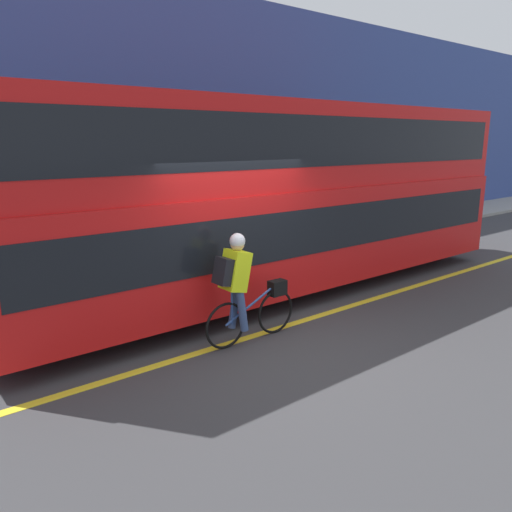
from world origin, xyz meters
name	(u,v)px	position (x,y,z in m)	size (l,w,h in m)	color
ground_plane	(256,339)	(0.00, 0.00, 0.00)	(80.00, 80.00, 0.00)	#38383A
road_center_line	(252,336)	(0.00, 0.10, 0.00)	(50.00, 0.14, 0.01)	yellow
sidewalk_curb	(118,270)	(0.00, 4.77, 0.05)	(60.00, 2.14, 0.10)	gray
building_facade	(86,121)	(0.00, 5.98, 3.19)	(60.00, 0.30, 6.38)	#33478C
bus	(278,190)	(1.85, 1.65, 1.89)	(10.45, 2.50, 3.40)	black
cyclist_on_bike	(242,285)	(-0.25, 0.00, 0.86)	(1.55, 0.32, 1.58)	black
street_sign_post	(237,193)	(3.15, 4.65, 1.52)	(0.36, 0.09, 2.54)	#59595B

